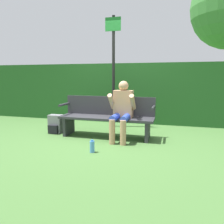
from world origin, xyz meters
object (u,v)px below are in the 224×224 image
at_px(park_bench, 107,116).
at_px(person_seated, 122,108).
at_px(parked_car, 84,85).
at_px(backpack, 55,124).
at_px(signpost, 113,65).
at_px(water_bottle, 92,146).

relative_size(park_bench, person_seated, 1.68).
height_order(park_bench, parked_car, parked_car).
distance_m(backpack, signpost, 1.94).
relative_size(signpost, parked_car, 0.62).
xyz_separation_m(water_bottle, parked_car, (-5.11, 11.96, 0.52)).
relative_size(park_bench, parked_car, 0.45).
bearing_deg(water_bottle, person_seated, 71.59).
bearing_deg(backpack, parked_car, 109.50).
height_order(backpack, water_bottle, backpack).
distance_m(person_seated, water_bottle, 1.07).
bearing_deg(signpost, person_seated, -66.32).
relative_size(park_bench, backpack, 4.83).
bearing_deg(park_bench, water_bottle, -87.16).
xyz_separation_m(backpack, signpost, (1.07, 0.94, 1.32)).
xyz_separation_m(park_bench, person_seated, (0.34, -0.13, 0.20)).
bearing_deg(signpost, backpack, -138.57).
height_order(park_bench, backpack, park_bench).
height_order(person_seated, parked_car, parked_car).
bearing_deg(person_seated, parked_car, 116.02).
height_order(water_bottle, parked_car, parked_car).
bearing_deg(person_seated, park_bench, 158.79).
height_order(backpack, signpost, signpost).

